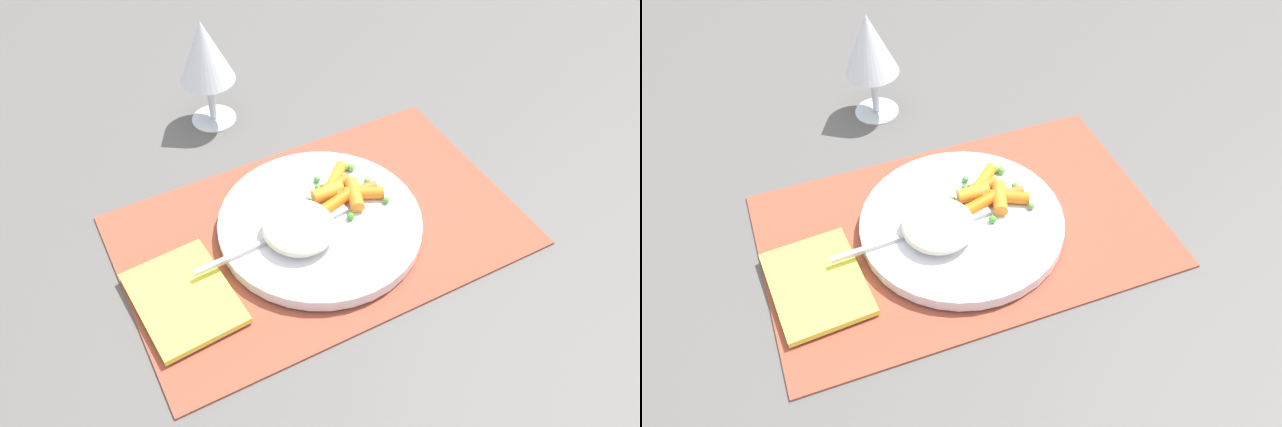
{
  "view_description": "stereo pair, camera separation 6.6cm",
  "coord_description": "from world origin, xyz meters",
  "views": [
    {
      "loc": [
        -0.25,
        -0.47,
        0.59
      ],
      "look_at": [
        0.0,
        0.0,
        0.03
      ],
      "focal_mm": 36.37,
      "sensor_mm": 36.0,
      "label": 1
    },
    {
      "loc": [
        -0.19,
        -0.49,
        0.59
      ],
      "look_at": [
        0.0,
        0.0,
        0.03
      ],
      "focal_mm": 36.37,
      "sensor_mm": 36.0,
      "label": 2
    }
  ],
  "objects": [
    {
      "name": "placemat",
      "position": [
        0.0,
        0.0,
        0.0
      ],
      "size": [
        0.48,
        0.3,
        0.01
      ],
      "primitive_type": "cube",
      "color": "#9E4733",
      "rests_on": "ground_plane"
    },
    {
      "name": "rice_mound",
      "position": [
        -0.03,
        -0.01,
        0.04
      ],
      "size": [
        0.09,
        0.09,
        0.03
      ],
      "primitive_type": "ellipsoid",
      "color": "beige",
      "rests_on": "plate"
    },
    {
      "name": "carrot_portion",
      "position": [
        0.04,
        0.02,
        0.03
      ],
      "size": [
        0.1,
        0.09,
        0.02
      ],
      "color": "orange",
      "rests_on": "plate"
    },
    {
      "name": "ground_plane",
      "position": [
        0.0,
        0.0,
        0.0
      ],
      "size": [
        2.4,
        2.4,
        0.0
      ],
      "primitive_type": "plane",
      "color": "#565451"
    },
    {
      "name": "fork",
      "position": [
        -0.04,
        -0.0,
        0.02
      ],
      "size": [
        0.2,
        0.02,
        0.01
      ],
      "color": "silver",
      "rests_on": "plate"
    },
    {
      "name": "pea_scatter",
      "position": [
        0.04,
        0.02,
        0.03
      ],
      "size": [
        0.09,
        0.09,
        0.01
      ],
      "color": "#589539",
      "rests_on": "plate"
    },
    {
      "name": "napkin",
      "position": [
        -0.18,
        -0.02,
        0.01
      ],
      "size": [
        0.11,
        0.14,
        0.01
      ],
      "primitive_type": "cube",
      "rotation": [
        0.0,
        0.0,
        0.08
      ],
      "color": "#EAE54C",
      "rests_on": "placemat"
    },
    {
      "name": "plate",
      "position": [
        0.0,
        0.0,
        0.01
      ],
      "size": [
        0.25,
        0.25,
        0.02
      ],
      "primitive_type": "cylinder",
      "color": "white",
      "rests_on": "placemat"
    },
    {
      "name": "wine_glass",
      "position": [
        -0.03,
        0.27,
        0.11
      ],
      "size": [
        0.08,
        0.08,
        0.16
      ],
      "color": "silver",
      "rests_on": "ground_plane"
    }
  ]
}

